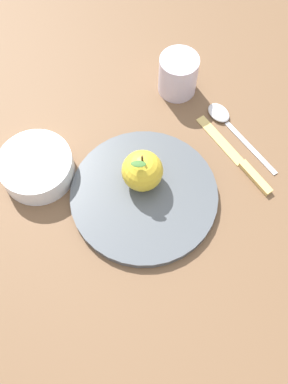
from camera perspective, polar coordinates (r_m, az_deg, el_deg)
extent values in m
plane|color=brown|center=(0.73, 2.77, -0.35)|extent=(2.40, 2.40, 0.00)
cylinder|color=#4C5156|center=(0.72, 0.00, -0.43)|extent=(0.25, 0.25, 0.01)
torus|color=#4C5156|center=(0.72, 0.00, -0.31)|extent=(0.25, 0.25, 0.01)
sphere|color=gold|center=(0.70, -0.34, 2.67)|extent=(0.07, 0.07, 0.07)
cylinder|color=#4C3319|center=(0.66, -0.36, 4.30)|extent=(0.00, 0.00, 0.02)
ellipsoid|color=#386628|center=(0.65, -0.77, 3.82)|extent=(0.02, 0.03, 0.00)
cylinder|color=white|center=(0.76, -14.28, 3.27)|extent=(0.13, 0.13, 0.04)
torus|color=white|center=(0.74, -14.60, 3.95)|extent=(0.13, 0.13, 0.01)
cylinder|color=#BBBBBD|center=(0.74, -14.56, 3.88)|extent=(0.10, 0.10, 0.01)
cylinder|color=silver|center=(0.83, 4.63, 15.50)|extent=(0.07, 0.07, 0.08)
torus|color=silver|center=(0.80, 4.83, 17.23)|extent=(0.07, 0.07, 0.01)
cylinder|color=#958B99|center=(0.80, 4.82, 17.18)|extent=(0.06, 0.06, 0.01)
cube|color=#D8B766|center=(0.80, 10.22, 6.97)|extent=(0.07, 0.12, 0.00)
cube|color=#D8B766|center=(0.77, 14.82, 1.89)|extent=(0.05, 0.07, 0.01)
ellipsoid|color=silver|center=(0.83, 10.06, 10.50)|extent=(0.05, 0.06, 0.01)
cube|color=silver|center=(0.80, 14.19, 5.88)|extent=(0.07, 0.12, 0.01)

